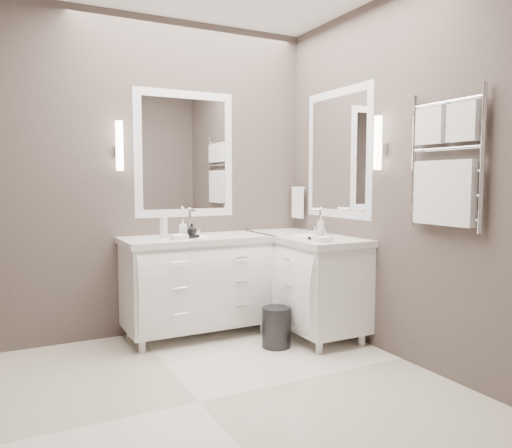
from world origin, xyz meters
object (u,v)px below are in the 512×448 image
towel_ladder (445,169)px  waste_bin (276,327)px  vanity_back (197,279)px  vanity_right (305,277)px

towel_ladder → waste_bin: bearing=121.8°
vanity_back → vanity_right: size_ratio=1.00×
vanity_back → vanity_right: 0.93m
vanity_right → waste_bin: vanity_right is taller
vanity_right → towel_ladder: size_ratio=1.38×
vanity_back → vanity_right: bearing=-20.4°
vanity_right → towel_ladder: towel_ladder is taller
vanity_right → waste_bin: 0.59m
vanity_right → vanity_back: bearing=159.6°
towel_ladder → vanity_back: bearing=124.1°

